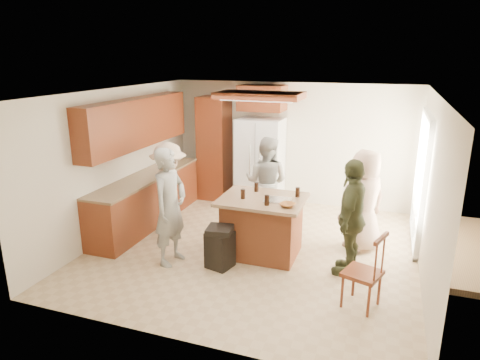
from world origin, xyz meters
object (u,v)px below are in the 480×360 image
(person_behind_right, at_px, (364,201))
(refrigerator, at_px, (260,162))
(kitchen_island, at_px, (262,226))
(person_behind_left, at_px, (266,182))
(spindle_chair, at_px, (364,274))
(person_counter, at_px, (169,191))
(trash_bin, at_px, (220,247))
(person_side_right, at_px, (351,217))
(person_front_left, at_px, (170,207))

(person_behind_right, bearing_deg, refrigerator, -78.61)
(kitchen_island, bearing_deg, refrigerator, 107.66)
(person_behind_left, height_order, person_behind_right, person_behind_left)
(person_behind_left, height_order, spindle_chair, person_behind_left)
(person_behind_left, height_order, person_counter, person_behind_left)
(trash_bin, bearing_deg, person_counter, 148.18)
(person_side_right, distance_m, spindle_chair, 0.97)
(kitchen_island, height_order, trash_bin, kitchen_island)
(person_counter, distance_m, trash_bin, 1.52)
(refrigerator, bearing_deg, person_counter, -114.21)
(person_behind_left, relative_size, person_behind_right, 1.01)
(person_front_left, xyz_separation_m, person_side_right, (2.55, 0.55, -0.04))
(person_side_right, xyz_separation_m, person_counter, (-3.02, 0.29, -0.02))
(person_counter, bearing_deg, refrigerator, -45.80)
(refrigerator, relative_size, kitchen_island, 1.41)
(trash_bin, bearing_deg, kitchen_island, 53.36)
(person_counter, relative_size, kitchen_island, 1.28)
(person_side_right, xyz_separation_m, spindle_chair, (0.26, -0.85, -0.39))
(person_behind_left, relative_size, kitchen_island, 1.29)
(kitchen_island, bearing_deg, person_behind_left, 103.22)
(person_behind_left, bearing_deg, person_front_left, 66.55)
(person_side_right, distance_m, kitchen_island, 1.40)
(person_front_left, bearing_deg, spindle_chair, -88.60)
(person_front_left, relative_size, spindle_chair, 1.78)
(refrigerator, bearing_deg, kitchen_island, -72.34)
(person_side_right, height_order, trash_bin, person_side_right)
(person_front_left, distance_m, refrigerator, 3.01)
(person_behind_right, distance_m, person_counter, 3.18)
(person_behind_right, xyz_separation_m, person_counter, (-3.13, -0.57, 0.00))
(person_front_left, distance_m, person_side_right, 2.61)
(person_behind_right, height_order, trash_bin, person_behind_right)
(person_side_right, bearing_deg, person_front_left, -70.90)
(person_side_right, bearing_deg, person_behind_right, 179.26)
(kitchen_island, distance_m, spindle_chair, 1.89)
(person_behind_right, bearing_deg, spindle_chair, 51.77)
(trash_bin, distance_m, spindle_chair, 2.10)
(refrigerator, bearing_deg, person_behind_left, -67.93)
(refrigerator, bearing_deg, person_front_left, -99.28)
(person_side_right, bearing_deg, refrigerator, -132.71)
(refrigerator, xyz_separation_m, trash_bin, (0.26, -2.88, -0.58))
(person_side_right, relative_size, kitchen_island, 1.32)
(person_behind_left, bearing_deg, spindle_chair, 134.13)
(person_side_right, xyz_separation_m, refrigerator, (-2.06, 2.42, 0.06))
(spindle_chair, bearing_deg, trash_bin, 169.46)
(person_side_right, bearing_deg, kitchen_island, -89.63)
(person_side_right, height_order, refrigerator, refrigerator)
(person_counter, relative_size, spindle_chair, 1.65)
(trash_bin, bearing_deg, refrigerator, 95.17)
(person_behind_left, height_order, person_side_right, person_side_right)
(spindle_chair, bearing_deg, person_side_right, 106.89)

